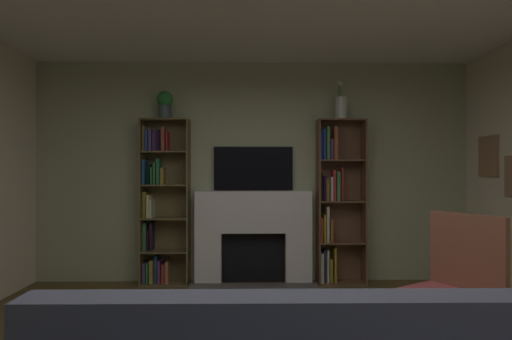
% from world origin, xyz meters
% --- Properties ---
extents(wall_back_accent, '(5.53, 0.06, 2.74)m').
position_xyz_m(wall_back_accent, '(0.00, 2.80, 1.37)').
color(wall_back_accent, '#A9B088').
rests_on(wall_back_accent, ground_plane).
extents(fireplace, '(1.52, 0.52, 1.13)m').
position_xyz_m(fireplace, '(0.00, 2.66, 0.60)').
color(fireplace, white).
rests_on(fireplace, ground_plane).
extents(tv, '(0.98, 0.06, 0.54)m').
position_xyz_m(tv, '(0.00, 2.74, 1.41)').
color(tv, black).
rests_on(tv, fireplace).
extents(bookshelf_left, '(0.58, 0.26, 2.01)m').
position_xyz_m(bookshelf_left, '(-1.13, 2.68, 0.99)').
color(bookshelf_left, brown).
rests_on(bookshelf_left, ground_plane).
extents(bookshelf_right, '(0.58, 0.26, 2.01)m').
position_xyz_m(bookshelf_right, '(1.01, 2.68, 1.00)').
color(bookshelf_right, brown).
rests_on(bookshelf_right, ground_plane).
extents(potted_plant, '(0.19, 0.19, 0.34)m').
position_xyz_m(potted_plant, '(-1.08, 2.62, 2.20)').
color(potted_plant, '#455458').
rests_on(potted_plant, bookshelf_left).
extents(vase_with_flowers, '(0.14, 0.14, 0.47)m').
position_xyz_m(vase_with_flowers, '(1.07, 2.63, 2.16)').
color(vase_with_flowers, silver).
rests_on(vase_with_flowers, bookshelf_right).
extents(armchair, '(0.77, 0.78, 1.06)m').
position_xyz_m(armchair, '(1.41, 0.58, 0.53)').
color(armchair, brown).
rests_on(armchair, ground_plane).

